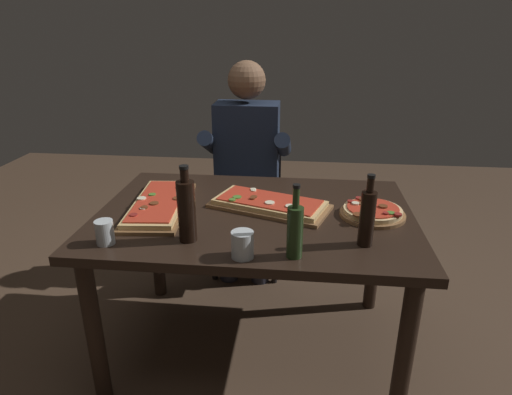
{
  "coord_description": "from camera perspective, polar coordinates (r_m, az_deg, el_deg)",
  "views": [
    {
      "loc": [
        0.2,
        -1.78,
        1.53
      ],
      "look_at": [
        0.0,
        0.05,
        0.79
      ],
      "focal_mm": 30.7,
      "sensor_mm": 36.0,
      "label": 1
    }
  ],
  "objects": [
    {
      "name": "dining_table",
      "position": [
        2.0,
        -0.15,
        -4.4
      ],
      "size": [
        1.4,
        0.96,
        0.74
      ],
      "color": "black",
      "rests_on": "ground_plane"
    },
    {
      "name": "vinegar_bottle_green",
      "position": [
        1.68,
        14.29,
        -2.45
      ],
      "size": [
        0.06,
        0.06,
        0.28
      ],
      "color": "black",
      "rests_on": "dining_table"
    },
    {
      "name": "oil_bottle_amber",
      "position": [
        1.56,
        5.1,
        -4.23
      ],
      "size": [
        0.06,
        0.06,
        0.28
      ],
      "color": "#233819",
      "rests_on": "dining_table"
    },
    {
      "name": "tumbler_far_side",
      "position": [
        1.76,
        -19.09,
        -4.47
      ],
      "size": [
        0.07,
        0.07,
        0.09
      ],
      "color": "silver",
      "rests_on": "dining_table"
    },
    {
      "name": "wine_bottle_dark",
      "position": [
        1.68,
        -9.05,
        -1.57
      ],
      "size": [
        0.07,
        0.07,
        0.3
      ],
      "color": "black",
      "rests_on": "dining_table"
    },
    {
      "name": "tumbler_near_camera",
      "position": [
        1.58,
        -1.84,
        -6.35
      ],
      "size": [
        0.08,
        0.08,
        0.1
      ],
      "color": "silver",
      "rests_on": "dining_table"
    },
    {
      "name": "pizza_rectangular_front",
      "position": [
        1.99,
        1.78,
        -0.83
      ],
      "size": [
        0.58,
        0.41,
        0.05
      ],
      "color": "brown",
      "rests_on": "dining_table"
    },
    {
      "name": "ground_plane",
      "position": [
        2.35,
        -0.14,
        -18.62
      ],
      "size": [
        6.4,
        6.4,
        0.0
      ],
      "primitive_type": "plane",
      "color": "#4C3828"
    },
    {
      "name": "diner_chair",
      "position": [
        2.85,
        -0.91,
        0.46
      ],
      "size": [
        0.44,
        0.44,
        0.87
      ],
      "color": "black",
      "rests_on": "ground_plane"
    },
    {
      "name": "pizza_round_far",
      "position": [
        1.97,
        14.93,
        -1.82
      ],
      "size": [
        0.28,
        0.28,
        0.05
      ],
      "color": "brown",
      "rests_on": "dining_table"
    },
    {
      "name": "pizza_rectangular_left",
      "position": [
        2.04,
        -12.5,
        -0.87
      ],
      "size": [
        0.29,
        0.59,
        0.05
      ],
      "color": "brown",
      "rests_on": "dining_table"
    },
    {
      "name": "seated_diner",
      "position": [
        2.65,
        -1.26,
        4.66
      ],
      "size": [
        0.53,
        0.41,
        1.33
      ],
      "color": "#23232D",
      "rests_on": "ground_plane"
    }
  ]
}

